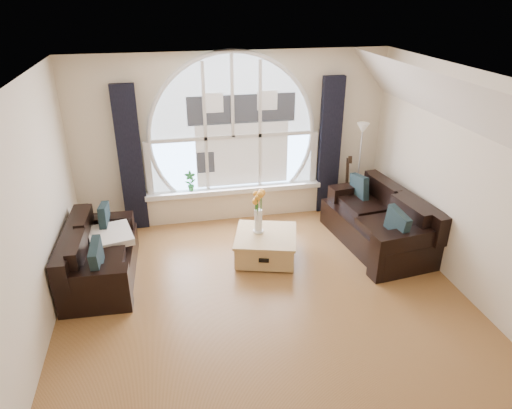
# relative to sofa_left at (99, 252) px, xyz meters

# --- Properties ---
(ground) EXTENTS (5.00, 5.50, 0.01)m
(ground) POSITION_rel_sofa_left_xyz_m (2.03, -1.24, -0.40)
(ground) COLOR brown
(ground) RESTS_ON ground
(ceiling) EXTENTS (5.00, 5.50, 0.01)m
(ceiling) POSITION_rel_sofa_left_xyz_m (2.03, -1.24, 2.30)
(ceiling) COLOR silver
(ceiling) RESTS_ON ground
(wall_back) EXTENTS (5.00, 0.01, 2.70)m
(wall_back) POSITION_rel_sofa_left_xyz_m (2.03, 1.51, 0.95)
(wall_back) COLOR beige
(wall_back) RESTS_ON ground
(wall_left) EXTENTS (0.01, 5.50, 2.70)m
(wall_left) POSITION_rel_sofa_left_xyz_m (-0.47, -1.24, 0.95)
(wall_left) COLOR beige
(wall_left) RESTS_ON ground
(wall_right) EXTENTS (0.01, 5.50, 2.70)m
(wall_right) POSITION_rel_sofa_left_xyz_m (4.53, -1.24, 0.95)
(wall_right) COLOR beige
(wall_right) RESTS_ON ground
(attic_slope) EXTENTS (0.92, 5.50, 0.72)m
(attic_slope) POSITION_rel_sofa_left_xyz_m (4.23, -1.24, 1.95)
(attic_slope) COLOR silver
(attic_slope) RESTS_ON ground
(arched_window) EXTENTS (2.60, 0.06, 2.15)m
(arched_window) POSITION_rel_sofa_left_xyz_m (2.03, 1.48, 1.23)
(arched_window) COLOR silver
(arched_window) RESTS_ON wall_back
(window_sill) EXTENTS (2.90, 0.22, 0.08)m
(window_sill) POSITION_rel_sofa_left_xyz_m (2.03, 1.41, 0.11)
(window_sill) COLOR white
(window_sill) RESTS_ON wall_back
(window_frame) EXTENTS (2.76, 0.08, 2.15)m
(window_frame) POSITION_rel_sofa_left_xyz_m (2.03, 1.45, 1.23)
(window_frame) COLOR white
(window_frame) RESTS_ON wall_back
(neighbor_house) EXTENTS (1.70, 0.02, 1.50)m
(neighbor_house) POSITION_rel_sofa_left_xyz_m (2.18, 1.47, 1.10)
(neighbor_house) COLOR silver
(neighbor_house) RESTS_ON wall_back
(curtain_left) EXTENTS (0.35, 0.12, 2.30)m
(curtain_left) POSITION_rel_sofa_left_xyz_m (0.43, 1.39, 0.75)
(curtain_left) COLOR black
(curtain_left) RESTS_ON ground
(curtain_right) EXTENTS (0.35, 0.12, 2.30)m
(curtain_right) POSITION_rel_sofa_left_xyz_m (3.63, 1.39, 0.75)
(curtain_right) COLOR black
(curtain_right) RESTS_ON ground
(sofa_left) EXTENTS (0.89, 1.69, 0.74)m
(sofa_left) POSITION_rel_sofa_left_xyz_m (0.00, 0.00, 0.00)
(sofa_left) COLOR black
(sofa_left) RESTS_ON ground
(sofa_right) EXTENTS (1.16, 1.97, 0.83)m
(sofa_right) POSITION_rel_sofa_left_xyz_m (3.97, 0.10, 0.00)
(sofa_right) COLOR black
(sofa_right) RESTS_ON ground
(coffee_chest) EXTENTS (1.05, 1.05, 0.42)m
(coffee_chest) POSITION_rel_sofa_left_xyz_m (2.25, 0.06, -0.19)
(coffee_chest) COLOR tan
(coffee_chest) RESTS_ON ground
(throw_blanket) EXTENTS (0.66, 0.66, 0.10)m
(throw_blanket) POSITION_rel_sofa_left_xyz_m (0.13, 0.23, 0.10)
(throw_blanket) COLOR silver
(throw_blanket) RESTS_ON sofa_left
(vase_flowers) EXTENTS (0.24, 0.24, 0.70)m
(vase_flowers) POSITION_rel_sofa_left_xyz_m (2.16, 0.15, 0.37)
(vase_flowers) COLOR white
(vase_flowers) RESTS_ON coffee_chest
(floor_lamp) EXTENTS (0.24, 0.24, 1.60)m
(floor_lamp) POSITION_rel_sofa_left_xyz_m (4.06, 1.11, 0.40)
(floor_lamp) COLOR #B2B2B2
(floor_lamp) RESTS_ON ground
(guitar) EXTENTS (0.40, 0.30, 1.06)m
(guitar) POSITION_rel_sofa_left_xyz_m (3.89, 1.23, 0.13)
(guitar) COLOR brown
(guitar) RESTS_ON ground
(potted_plant) EXTENTS (0.18, 0.13, 0.33)m
(potted_plant) POSITION_rel_sofa_left_xyz_m (1.31, 1.41, 0.32)
(potted_plant) COLOR #1E6023
(potted_plant) RESTS_ON window_sill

